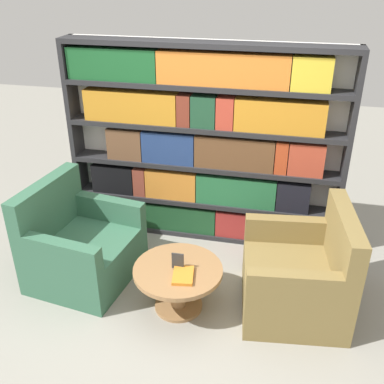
{
  "coord_description": "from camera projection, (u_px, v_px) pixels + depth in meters",
  "views": [
    {
      "loc": [
        0.83,
        -2.84,
        2.79
      ],
      "look_at": [
        0.03,
        0.72,
        0.88
      ],
      "focal_mm": 42.0,
      "sensor_mm": 36.0,
      "label": 1
    }
  ],
  "objects": [
    {
      "name": "ground_plane",
      "position": [
        170.0,
        319.0,
        3.91
      ],
      "size": [
        14.0,
        14.0,
        0.0
      ],
      "primitive_type": "plane",
      "color": "gray"
    },
    {
      "name": "bookshelf",
      "position": [
        204.0,
        147.0,
        4.67
      ],
      "size": [
        2.88,
        0.3,
        2.11
      ],
      "color": "silver",
      "rests_on": "ground_plane"
    },
    {
      "name": "armchair_left",
      "position": [
        80.0,
        248.0,
        4.32
      ],
      "size": [
        0.99,
        1.05,
        0.97
      ],
      "rotation": [
        0.0,
        0.0,
        1.43
      ],
      "color": "#336047",
      "rests_on": "ground_plane"
    },
    {
      "name": "armchair_right",
      "position": [
        300.0,
        277.0,
        3.91
      ],
      "size": [
        0.98,
        1.04,
        0.97
      ],
      "rotation": [
        0.0,
        0.0,
        -1.45
      ],
      "color": "olive",
      "rests_on": "ground_plane"
    },
    {
      "name": "coffee_table",
      "position": [
        178.0,
        280.0,
        3.91
      ],
      "size": [
        0.78,
        0.78,
        0.43
      ],
      "color": "olive",
      "rests_on": "ground_plane"
    },
    {
      "name": "table_sign",
      "position": [
        178.0,
        262.0,
        3.82
      ],
      "size": [
        0.1,
        0.06,
        0.15
      ],
      "color": "black",
      "rests_on": "coffee_table"
    },
    {
      "name": "stray_book",
      "position": [
        183.0,
        275.0,
        3.75
      ],
      "size": [
        0.21,
        0.27,
        0.03
      ],
      "color": "orange",
      "rests_on": "coffee_table"
    }
  ]
}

